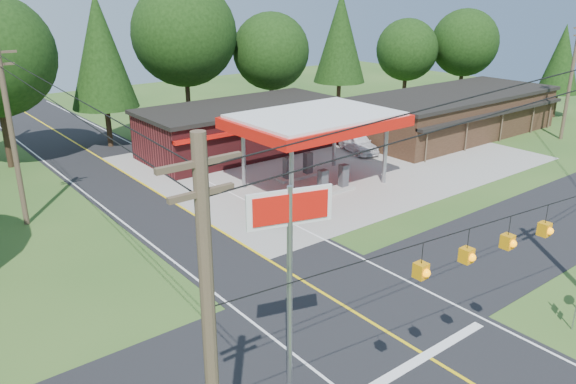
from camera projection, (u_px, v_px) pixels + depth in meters
ground at (355, 313)px, 22.81m from camera, size 120.00×120.00×0.00m
main_highway at (355, 313)px, 22.81m from camera, size 8.00×120.00×0.02m
cross_road at (355, 313)px, 22.81m from camera, size 70.00×7.00×0.02m
lane_center_yellow at (356, 313)px, 22.80m from camera, size 0.15×110.00×0.00m
gas_canopy at (316, 123)px, 36.18m from camera, size 10.60×7.40×4.88m
convenience_store at (243, 128)px, 44.95m from camera, size 16.40×7.55×3.80m
strip_building at (454, 113)px, 50.21m from camera, size 20.40×8.75×3.80m
utility_pole_near_left at (211, 353)px, 11.83m from camera, size 1.80×0.30×10.00m
utility_pole_far_left at (12, 133)px, 29.70m from camera, size 1.80×0.30×10.00m
utility_pole_far_right at (571, 79)px, 47.41m from camera, size 1.80×0.30×10.00m
overhead_beacons at (490, 225)px, 15.67m from camera, size 17.04×2.04×1.03m
treeline_backdrop at (122, 65)px, 38.47m from camera, size 70.27×51.59×13.30m
suv_car at (290, 204)px, 32.60m from camera, size 5.03×5.03×1.28m
sedan_car at (358, 143)px, 44.98m from camera, size 5.55×5.55×1.52m
big_stop_sign at (290, 243)px, 16.60m from camera, size 2.56×0.84×7.14m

